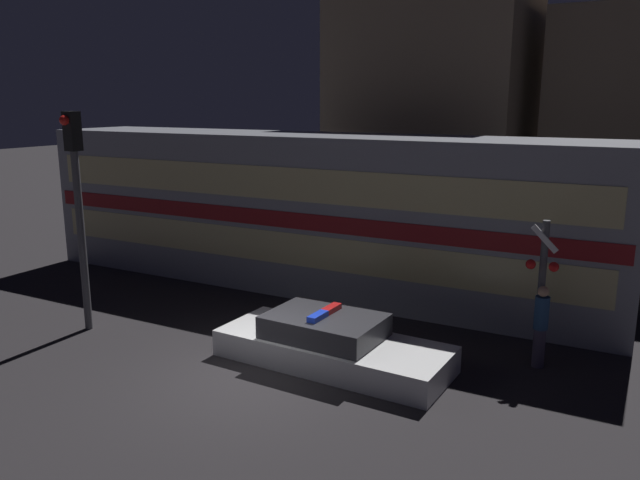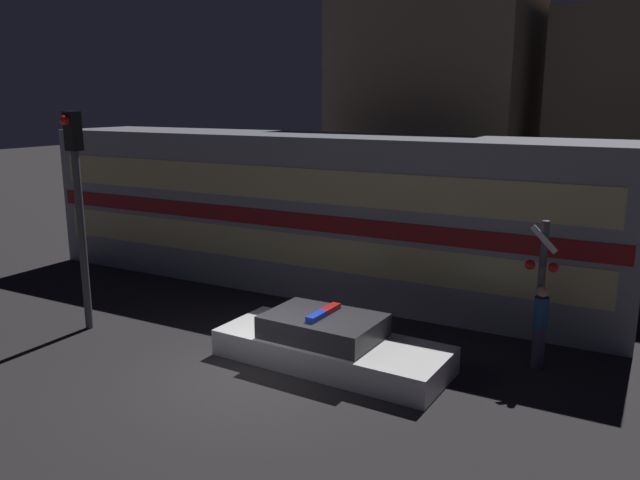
{
  "view_description": "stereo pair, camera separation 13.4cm",
  "coord_description": "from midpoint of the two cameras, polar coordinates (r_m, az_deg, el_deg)",
  "views": [
    {
      "loc": [
        6.83,
        -9.54,
        5.49
      ],
      "look_at": [
        -0.46,
        4.0,
        2.04
      ],
      "focal_mm": 35.0,
      "sensor_mm": 36.0,
      "label": 1
    },
    {
      "loc": [
        6.94,
        -9.48,
        5.49
      ],
      "look_at": [
        -0.46,
        4.0,
        2.04
      ],
      "focal_mm": 35.0,
      "sensor_mm": 36.0,
      "label": 2
    }
  ],
  "objects": [
    {
      "name": "building_left",
      "position": [
        24.43,
        10.75,
        10.9
      ],
      "size": [
        6.65,
        5.94,
        9.67
      ],
      "color": "brown",
      "rests_on": "ground_plane"
    },
    {
      "name": "pedestrian",
      "position": [
        13.85,
        19.73,
        -7.45
      ],
      "size": [
        0.3,
        0.3,
        1.77
      ],
      "color": "#3F384C",
      "rests_on": "ground_plane"
    },
    {
      "name": "police_car",
      "position": [
        13.43,
        1.16,
        -9.51
      ],
      "size": [
        5.07,
        2.11,
        1.17
      ],
      "rotation": [
        0.0,
        0.0,
        -0.04
      ],
      "color": "silver",
      "rests_on": "ground_plane"
    },
    {
      "name": "crossing_signal_near",
      "position": [
        13.87,
        19.8,
        -4.0
      ],
      "size": [
        0.66,
        0.32,
        3.09
      ],
      "color": "#4C4C51",
      "rests_on": "ground_plane"
    },
    {
      "name": "traffic_light_corner",
      "position": [
        15.76,
        -21.0,
        3.53
      ],
      "size": [
        0.3,
        0.46,
        5.25
      ],
      "color": "#4C4C51",
      "rests_on": "ground_plane"
    },
    {
      "name": "ground_plane",
      "position": [
        12.96,
        -6.6,
        -12.51
      ],
      "size": [
        120.0,
        120.0,
        0.0
      ],
      "primitive_type": "plane",
      "color": "#262326"
    },
    {
      "name": "train",
      "position": [
        18.63,
        -0.56,
        2.68
      ],
      "size": [
        17.85,
        3.15,
        4.53
      ],
      "color": "gray",
      "rests_on": "ground_plane"
    }
  ]
}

